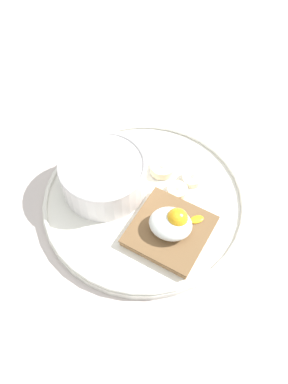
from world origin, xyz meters
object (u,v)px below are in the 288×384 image
at_px(poached_egg, 172,223).
at_px(banana_slice_left, 178,191).
at_px(oatmeal_bowl, 104,176).
at_px(toast_slice, 170,231).
at_px(banana_slice_front, 192,178).
at_px(banana_slice_back, 162,169).

distance_m(poached_egg, banana_slice_left, 0.07).
bearing_deg(poached_egg, oatmeal_bowl, 158.48).
distance_m(toast_slice, poached_egg, 0.02).
bearing_deg(banana_slice_front, toast_slice, -94.70).
height_order(banana_slice_left, banana_slice_back, banana_slice_back).
height_order(oatmeal_bowl, toast_slice, oatmeal_bowl).
xyz_separation_m(banana_slice_front, banana_slice_left, (-0.01, -0.03, -0.00)).
relative_size(poached_egg, banana_slice_left, 2.35).
xyz_separation_m(poached_egg, banana_slice_left, (-0.01, 0.07, -0.02)).
relative_size(toast_slice, banana_slice_left, 3.96).
xyz_separation_m(banana_slice_left, banana_slice_back, (-0.03, 0.03, 0.00)).
height_order(poached_egg, banana_slice_left, poached_egg).
xyz_separation_m(poached_egg, banana_slice_back, (-0.04, 0.10, -0.02)).
xyz_separation_m(oatmeal_bowl, banana_slice_left, (0.10, 0.02, -0.02)).
bearing_deg(banana_slice_left, toast_slice, -83.90).
xyz_separation_m(toast_slice, poached_egg, (0.00, 0.00, 0.02)).
height_order(oatmeal_bowl, poached_egg, oatmeal_bowl).
relative_size(toast_slice, banana_slice_back, 2.83).
distance_m(oatmeal_bowl, toast_slice, 0.12).
relative_size(poached_egg, banana_slice_back, 1.68).
distance_m(oatmeal_bowl, banana_slice_front, 0.13).
bearing_deg(toast_slice, banana_slice_front, 85.30).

